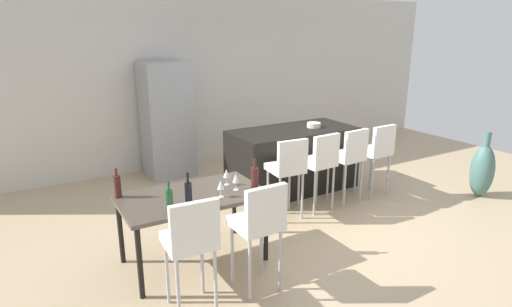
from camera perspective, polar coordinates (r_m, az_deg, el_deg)
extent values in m
plane|color=tan|center=(5.67, 7.55, -7.89)|extent=(10.00, 10.00, 0.00)
cube|color=beige|center=(7.70, -5.49, 9.86)|extent=(10.00, 0.12, 2.90)
cube|color=black|center=(6.31, 4.93, -0.79)|extent=(1.85, 0.88, 0.92)
cube|color=white|center=(5.31, 3.96, -1.97)|extent=(0.43, 0.43, 0.08)
cube|color=white|center=(5.10, 4.97, -0.17)|extent=(0.40, 0.09, 0.36)
cylinder|color=#B2B2B7|center=(5.48, 1.60, -5.16)|extent=(0.03, 0.03, 0.61)
cylinder|color=#B2B2B7|center=(5.63, 4.49, -4.62)|extent=(0.03, 0.03, 0.61)
cylinder|color=#B2B2B7|center=(5.22, 3.24, -6.31)|extent=(0.03, 0.03, 0.61)
cylinder|color=#B2B2B7|center=(5.38, 6.23, -5.70)|extent=(0.03, 0.03, 0.61)
cube|color=white|center=(5.59, 8.17, -1.15)|extent=(0.42, 0.42, 0.08)
cube|color=white|center=(5.41, 9.46, 0.63)|extent=(0.40, 0.08, 0.36)
cylinder|color=#B2B2B7|center=(5.71, 5.76, -4.32)|extent=(0.03, 0.03, 0.61)
cylinder|color=#B2B2B7|center=(5.91, 8.17, -3.68)|extent=(0.03, 0.03, 0.61)
cylinder|color=#B2B2B7|center=(5.49, 7.89, -5.28)|extent=(0.03, 0.03, 0.61)
cylinder|color=#B2B2B7|center=(5.70, 10.31, -4.58)|extent=(0.03, 0.03, 0.61)
cube|color=white|center=(5.90, 11.99, -0.39)|extent=(0.43, 0.43, 0.08)
cube|color=white|center=(5.73, 13.34, 1.31)|extent=(0.40, 0.09, 0.36)
cylinder|color=#B2B2B7|center=(6.00, 9.63, -3.44)|extent=(0.03, 0.03, 0.61)
cylinder|color=#B2B2B7|center=(6.22, 11.75, -2.84)|extent=(0.03, 0.03, 0.61)
cylinder|color=#B2B2B7|center=(5.80, 11.84, -4.30)|extent=(0.03, 0.03, 0.61)
cylinder|color=#B2B2B7|center=(6.02, 13.95, -3.64)|extent=(0.03, 0.03, 0.61)
cube|color=white|center=(6.25, 15.53, 0.31)|extent=(0.41, 0.41, 0.08)
cube|color=white|center=(6.09, 16.86, 1.92)|extent=(0.40, 0.07, 0.36)
cylinder|color=#B2B2B7|center=(6.34, 13.25, -2.56)|extent=(0.03, 0.03, 0.61)
cylinder|color=#B2B2B7|center=(6.57, 15.21, -2.05)|extent=(0.03, 0.03, 0.61)
cylinder|color=#B2B2B7|center=(6.14, 15.37, -3.35)|extent=(0.03, 0.03, 0.61)
cylinder|color=#B2B2B7|center=(6.37, 17.32, -2.79)|extent=(0.03, 0.03, 0.61)
cube|color=#4C4238|center=(4.28, -8.60, -5.73)|extent=(1.42, 0.83, 0.04)
cylinder|color=black|center=(4.58, -17.77, -9.93)|extent=(0.05, 0.05, 0.70)
cylinder|color=black|center=(4.97, -2.96, -6.97)|extent=(0.05, 0.05, 0.70)
cylinder|color=black|center=(3.97, -15.37, -14.02)|extent=(0.05, 0.05, 0.70)
cylinder|color=black|center=(4.41, 1.35, -10.12)|extent=(0.05, 0.05, 0.70)
cube|color=white|center=(3.60, -9.00, -11.43)|extent=(0.42, 0.42, 0.08)
cube|color=white|center=(3.36, -8.24, -9.35)|extent=(0.40, 0.08, 0.36)
cylinder|color=#B2B2B7|center=(3.87, -11.87, -15.36)|extent=(0.03, 0.03, 0.61)
cylinder|color=#B2B2B7|center=(3.95, -7.26, -14.43)|extent=(0.03, 0.03, 0.61)
cylinder|color=#B2B2B7|center=(3.61, -10.43, -17.84)|extent=(0.03, 0.03, 0.61)
cylinder|color=#B2B2B7|center=(3.69, -5.47, -16.76)|extent=(0.03, 0.03, 0.61)
cube|color=white|center=(3.85, -0.01, -9.31)|extent=(0.41, 0.41, 0.08)
cube|color=white|center=(3.63, 1.40, -7.17)|extent=(0.40, 0.07, 0.36)
cylinder|color=#B2B2B7|center=(4.06, -3.21, -13.36)|extent=(0.03, 0.03, 0.61)
cylinder|color=#B2B2B7|center=(4.20, 0.72, -12.24)|extent=(0.03, 0.03, 0.61)
cylinder|color=#B2B2B7|center=(3.82, -0.83, -15.41)|extent=(0.03, 0.03, 0.61)
cylinder|color=#B2B2B7|center=(3.97, 3.26, -14.11)|extent=(0.03, 0.03, 0.61)
cylinder|color=#194723|center=(3.89, -11.57, -6.28)|extent=(0.06, 0.06, 0.20)
cylinder|color=#194723|center=(3.83, -11.70, -4.24)|extent=(0.02, 0.02, 0.09)
cylinder|color=#471E19|center=(4.32, -0.16, -3.39)|extent=(0.08, 0.08, 0.23)
cylinder|color=#471E19|center=(4.27, -0.17, -1.35)|extent=(0.03, 0.03, 0.09)
cylinder|color=#471E19|center=(4.34, -18.14, -4.24)|extent=(0.07, 0.07, 0.22)
cylinder|color=#471E19|center=(4.29, -18.32, -2.40)|extent=(0.02, 0.02, 0.07)
cylinder|color=black|center=(3.94, -9.07, -5.56)|extent=(0.07, 0.07, 0.24)
cylinder|color=black|center=(3.88, -9.18, -3.26)|extent=(0.02, 0.02, 0.10)
cylinder|color=silver|center=(4.35, -2.71, -4.88)|extent=(0.06, 0.06, 0.00)
cylinder|color=silver|center=(4.33, -2.71, -4.37)|extent=(0.01, 0.01, 0.08)
cone|color=silver|center=(4.30, -2.73, -3.31)|extent=(0.07, 0.07, 0.09)
cylinder|color=silver|center=(4.49, -3.97, -4.19)|extent=(0.06, 0.06, 0.00)
cylinder|color=silver|center=(4.48, -3.98, -3.69)|extent=(0.01, 0.01, 0.08)
cone|color=silver|center=(4.45, -4.00, -2.66)|extent=(0.07, 0.07, 0.09)
cylinder|color=silver|center=(4.18, -4.74, -5.82)|extent=(0.06, 0.06, 0.00)
cylinder|color=silver|center=(4.17, -4.75, -5.29)|extent=(0.01, 0.01, 0.08)
cone|color=silver|center=(4.13, -4.78, -4.19)|extent=(0.07, 0.07, 0.09)
cube|color=#939699|center=(6.98, -11.93, 4.49)|extent=(0.72, 0.68, 1.84)
cylinder|color=beige|center=(6.34, 7.78, 3.82)|extent=(0.20, 0.20, 0.07)
ellipsoid|color=#47706B|center=(6.84, 28.14, -2.08)|extent=(0.32, 0.32, 0.76)
cylinder|color=#47706B|center=(6.72, 28.67, 1.69)|extent=(0.10, 0.10, 0.21)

